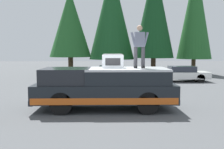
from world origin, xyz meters
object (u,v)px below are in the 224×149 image
(compressor_unit, at_px, (113,61))
(person_on_truck_bed, at_px, (139,45))
(pickup_truck, at_px, (105,88))
(parked_car_navy, at_px, (110,73))
(parked_car_white, at_px, (181,74))

(compressor_unit, distance_m, person_on_truck_bed, 1.23)
(compressor_unit, bearing_deg, person_on_truck_bed, -97.48)
(pickup_truck, relative_size, parked_car_navy, 1.35)
(person_on_truck_bed, distance_m, parked_car_white, 10.18)
(person_on_truck_bed, xyz_separation_m, parked_car_navy, (9.75, 1.00, -1.97))
(parked_car_white, xyz_separation_m, parked_car_navy, (0.74, 5.30, 0.00))
(compressor_unit, xyz_separation_m, person_on_truck_bed, (-0.14, -1.05, 0.62))
(parked_car_navy, bearing_deg, person_on_truck_bed, -174.17)
(pickup_truck, height_order, compressor_unit, compressor_unit)
(parked_car_white, height_order, parked_car_navy, same)
(pickup_truck, relative_size, person_on_truck_bed, 3.28)
(person_on_truck_bed, distance_m, parked_car_navy, 10.00)
(parked_car_navy, bearing_deg, pickup_truck, 177.82)
(pickup_truck, distance_m, compressor_unit, 1.11)
(pickup_truck, bearing_deg, parked_car_white, -32.13)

